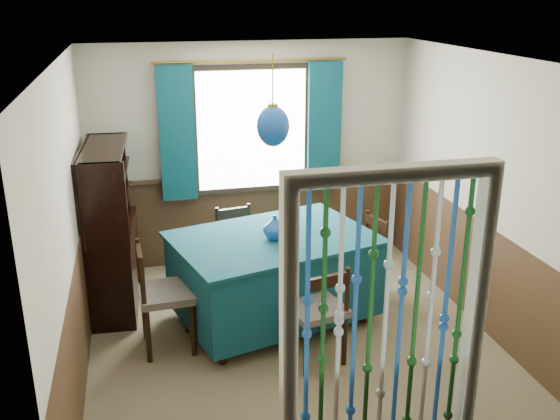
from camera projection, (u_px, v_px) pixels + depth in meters
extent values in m
plane|color=brown|center=(294.00, 344.00, 5.59)|extent=(4.00, 4.00, 0.00)
plane|color=silver|center=(297.00, 60.00, 4.76)|extent=(4.00, 4.00, 0.00)
plane|color=beige|center=(251.00, 155.00, 7.01)|extent=(3.60, 0.00, 3.60)
plane|color=beige|center=(389.00, 336.00, 3.34)|extent=(3.60, 0.00, 3.60)
plane|color=beige|center=(69.00, 231.00, 4.79)|extent=(0.00, 4.00, 4.00)
plane|color=beige|center=(491.00, 198.00, 5.56)|extent=(0.00, 4.00, 4.00)
plane|color=#422B19|center=(252.00, 218.00, 7.25)|extent=(3.60, 0.00, 3.60)
plane|color=#422B19|center=(82.00, 317.00, 5.04)|extent=(0.00, 4.00, 4.00)
plane|color=#422B19|center=(480.00, 274.00, 5.81)|extent=(0.00, 4.00, 4.00)
cube|color=black|center=(252.00, 130.00, 6.87)|extent=(1.32, 0.12, 1.42)
cube|color=#0F424E|center=(273.00, 275.00, 5.86)|extent=(1.97, 1.58, 0.71)
cube|color=#0F424E|center=(273.00, 238.00, 5.74)|extent=(2.04, 1.65, 0.03)
cylinder|color=black|center=(222.00, 356.00, 5.29)|extent=(0.07, 0.07, 0.14)
cylinder|color=black|center=(364.00, 316.00, 5.95)|extent=(0.07, 0.07, 0.14)
cylinder|color=black|center=(185.00, 310.00, 6.05)|extent=(0.07, 0.07, 0.14)
cylinder|color=black|center=(314.00, 279.00, 6.70)|extent=(0.07, 0.07, 0.14)
cylinder|color=black|center=(306.00, 351.00, 5.07)|extent=(0.04, 0.04, 0.46)
cylinder|color=black|center=(345.00, 341.00, 5.22)|extent=(0.04, 0.04, 0.46)
cylinder|color=black|center=(287.00, 331.00, 5.36)|extent=(0.04, 0.04, 0.46)
cylinder|color=black|center=(324.00, 322.00, 5.52)|extent=(0.04, 0.04, 0.46)
cube|color=#5B5549|center=(316.00, 309.00, 5.21)|extent=(0.53, 0.51, 0.06)
cube|color=black|center=(328.00, 281.00, 4.94)|extent=(0.39, 0.12, 0.10)
cylinder|color=black|center=(307.00, 302.00, 4.91)|extent=(0.04, 0.04, 0.45)
cylinder|color=black|center=(347.00, 293.00, 5.06)|extent=(0.04, 0.04, 0.45)
cylinder|color=black|center=(250.00, 260.00, 6.81)|extent=(0.04, 0.04, 0.44)
cylinder|color=black|center=(219.00, 265.00, 6.69)|extent=(0.04, 0.04, 0.44)
cylinder|color=black|center=(261.00, 272.00, 6.52)|extent=(0.04, 0.04, 0.44)
cylinder|color=black|center=(229.00, 277.00, 6.40)|extent=(0.04, 0.04, 0.44)
cube|color=#5B5549|center=(239.00, 247.00, 6.52)|extent=(0.49, 0.47, 0.06)
cube|color=black|center=(233.00, 213.00, 6.57)|extent=(0.37, 0.10, 0.10)
cylinder|color=black|center=(249.00, 223.00, 6.68)|extent=(0.04, 0.04, 0.43)
cylinder|color=black|center=(218.00, 227.00, 6.55)|extent=(0.04, 0.04, 0.43)
cylinder|color=black|center=(144.00, 314.00, 5.62)|extent=(0.05, 0.05, 0.49)
cylinder|color=black|center=(148.00, 336.00, 5.26)|extent=(0.05, 0.05, 0.49)
cylinder|color=black|center=(187.00, 308.00, 5.72)|extent=(0.05, 0.05, 0.49)
cylinder|color=black|center=(193.00, 330.00, 5.35)|extent=(0.05, 0.05, 0.49)
cube|color=#5B5549|center=(166.00, 293.00, 5.39)|extent=(0.48, 0.50, 0.07)
cube|color=black|center=(140.00, 257.00, 5.22)|extent=(0.06, 0.42, 0.11)
cylinder|color=black|center=(139.00, 264.00, 5.46)|extent=(0.04, 0.04, 0.48)
cylinder|color=black|center=(143.00, 284.00, 5.09)|extent=(0.04, 0.04, 0.48)
cylinder|color=black|center=(384.00, 280.00, 6.33)|extent=(0.04, 0.04, 0.44)
cylinder|color=black|center=(364.00, 268.00, 6.62)|extent=(0.04, 0.04, 0.44)
cylinder|color=black|center=(358.00, 287.00, 6.18)|extent=(0.04, 0.04, 0.44)
cylinder|color=black|center=(339.00, 274.00, 6.47)|extent=(0.04, 0.04, 0.44)
cube|color=#5B5549|center=(362.00, 255.00, 6.32)|extent=(0.50, 0.52, 0.06)
cube|color=black|center=(378.00, 223.00, 6.29)|extent=(0.13, 0.36, 0.10)
cylinder|color=black|center=(387.00, 241.00, 6.19)|extent=(0.04, 0.04, 0.43)
cylinder|color=black|center=(367.00, 230.00, 6.48)|extent=(0.04, 0.04, 0.43)
cube|color=black|center=(114.00, 265.00, 6.23)|extent=(0.50, 1.26, 0.81)
cube|color=black|center=(105.00, 208.00, 5.42)|extent=(0.38, 0.07, 0.81)
cube|color=black|center=(108.00, 172.00, 6.50)|extent=(0.38, 0.07, 0.81)
cube|color=black|center=(103.00, 149.00, 5.83)|extent=(0.45, 1.26, 0.04)
cube|color=black|center=(86.00, 189.00, 5.92)|extent=(0.10, 1.22, 0.81)
cube|color=black|center=(111.00, 200.00, 6.00)|extent=(0.39, 1.18, 0.02)
cube|color=black|center=(109.00, 173.00, 5.92)|extent=(0.39, 1.18, 0.02)
cylinder|color=olive|center=(273.00, 91.00, 5.29)|extent=(0.01, 0.01, 0.61)
ellipsoid|color=navy|center=(273.00, 126.00, 5.39)|extent=(0.29, 0.29, 0.35)
cylinder|color=olive|center=(273.00, 106.00, 5.33)|extent=(0.09, 0.09, 0.03)
imported|color=navy|center=(275.00, 228.00, 5.65)|extent=(0.24, 0.24, 0.21)
imported|color=beige|center=(112.00, 206.00, 5.71)|extent=(0.24, 0.24, 0.06)
imported|color=beige|center=(115.00, 210.00, 6.27)|extent=(0.24, 0.24, 0.20)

